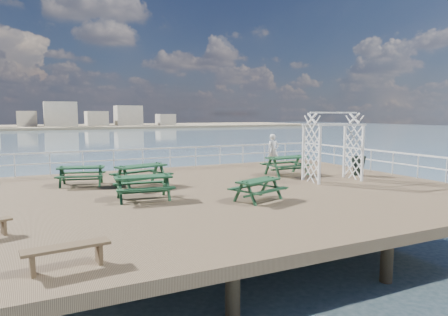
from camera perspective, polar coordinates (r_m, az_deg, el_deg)
ground at (r=15.32m, az=0.30°, el=-5.03°), size 18.00×14.00×0.30m
sea_backdrop at (r=148.84m, az=-18.34°, el=4.71°), size 300.00×300.00×9.20m
railing at (r=17.45m, az=-3.61°, el=-0.24°), size 17.77×13.76×1.10m
picnic_table_a at (r=17.00m, az=-19.72°, el=-1.87°), size 2.07×1.81×0.86m
picnic_table_b at (r=16.13m, az=-11.73°, el=-1.83°), size 2.36×2.10×0.96m
picnic_table_c at (r=19.06m, az=8.95°, el=-0.52°), size 2.07×1.71×0.97m
picnic_table_d at (r=13.64m, az=-11.47°, el=-3.45°), size 2.00×1.68×0.91m
picnic_table_e at (r=13.30m, az=4.92°, el=-3.92°), size 1.97×1.79×0.79m
flat_bench_near at (r=8.12m, az=-21.56°, el=-12.30°), size 1.59×0.52×0.45m
trellis_arbor at (r=17.71m, az=15.28°, el=1.07°), size 2.45×1.43×2.95m
sandwich_board at (r=19.66m, az=18.66°, el=-1.07°), size 0.63×0.51×0.92m
person at (r=21.58m, az=7.05°, el=1.04°), size 0.68×0.48×1.79m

